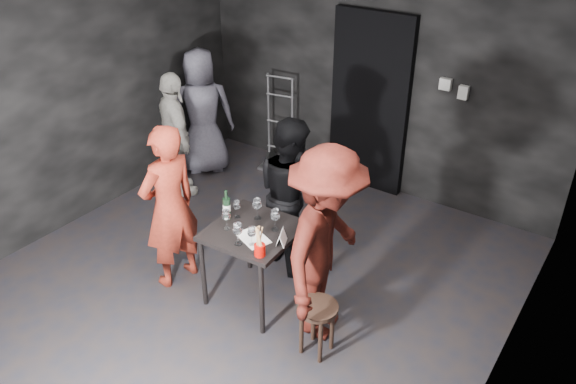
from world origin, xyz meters
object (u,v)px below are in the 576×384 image
Objects in this scene: woman_black at (291,193)px; bystander_cream at (176,136)px; stool at (317,316)px; wine_bottle at (227,208)px; man_maroon at (326,234)px; breadstick_cup at (260,242)px; hand_truck at (279,151)px; tasting_table at (254,239)px; server_red at (169,204)px; bystander_grey at (202,109)px.

bystander_cream is at bearing 14.28° from woman_black.
wine_bottle is (-1.09, 0.24, 0.49)m from stool.
bystander_cream is at bearing 148.12° from wine_bottle.
man_maroon reaches higher than breadstick_cup.
hand_truck is 3.26m from stool.
tasting_table is 0.36m from wine_bottle.
server_red is 1.12× the size of bystander_cream.
hand_truck is at bearing 176.27° from bystander_grey.
man_maroon is (1.49, 0.22, 0.13)m from server_red.
breadstick_cup reaches higher than wine_bottle.
server_red is 1.00× the size of bystander_grey.
stool is 0.74m from breadstick_cup.
hand_truck is at bearing 130.84° from stool.
breadstick_cup is (0.27, -0.26, 0.23)m from tasting_table.
wine_bottle is at bearing 120.84° from server_red.
breadstick_cup is (0.34, -0.93, 0.11)m from woman_black.
tasting_table is 2.63m from bystander_grey.
server_red reaches higher than tasting_table.
bystander_grey reaches higher than stool.
hand_truck reaches higher than stool.
wine_bottle is at bearing 167.43° from stool.
man_maroon reaches higher than hand_truck.
man_maroon is at bearing 2.15° from tasting_table.
man_maroon reaches higher than woman_black.
tasting_table is 0.51× the size of bystander_cream.
man_maroon reaches higher than server_red.
stool is at bearing 103.48° from bystander_grey.
man_maroon is 1.15× the size of bystander_grey.
stool is 3.44m from bystander_grey.
breadstick_cup is (1.60, -2.49, 0.65)m from hand_truck.
hand_truck is at bearing -26.26° from woman_black.
tasting_table is at bearing -1.91° from wine_bottle.
man_maroon is at bearing 106.87° from server_red.
server_red is at bearing 176.43° from breadstick_cup.
man_maroon is at bearing 0.96° from wine_bottle.
hand_truck is 2.56m from server_red.
tasting_table is 0.69m from woman_black.
wine_bottle is (-0.99, -0.02, -0.10)m from man_maroon.
tasting_table is at bearing 98.17° from bystander_grey.
tasting_table is at bearing 82.98° from man_maroon.
hand_truck is at bearing 120.80° from tasting_table.
bystander_cream is at bearing 60.28° from bystander_grey.
server_red is 1.51m from man_maroon.
woman_black reaches higher than hand_truck.
bystander_grey is at bearing -1.08° from woman_black.
breadstick_cup is (1.06, -0.07, 0.05)m from server_red.
breadstick_cup is (2.32, -1.90, 0.04)m from bystander_grey.
bystander_grey is 6.01× the size of wine_bottle.
woman_black is at bearing 110.83° from bystander_grey.
woman_black is at bearing 109.92° from breadstick_cup.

